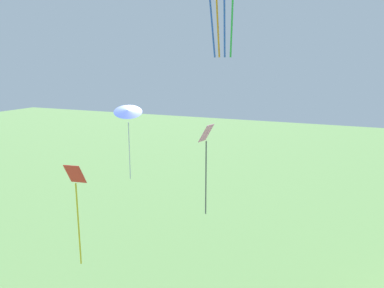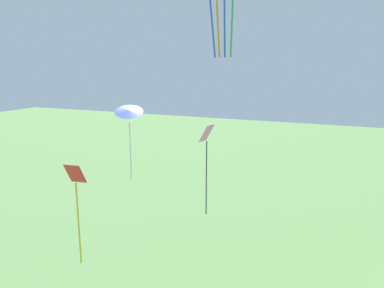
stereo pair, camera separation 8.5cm
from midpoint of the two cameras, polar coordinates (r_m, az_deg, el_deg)
The scene contains 3 objects.
kite_blue_delta at distance 17.56m, azimuth -9.44°, elevation 4.78°, with size 1.77×1.75×3.57m.
kite_pink_diamond at distance 14.18m, azimuth 2.41°, elevation -1.61°, with size 0.47×0.59×3.55m.
kite_red_diamond at distance 12.20m, azimuth -16.96°, elevation -7.77°, with size 0.59×0.48×3.31m.
Camera 2 is at (4.60, -1.43, 9.30)m, focal length 35.00 mm.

